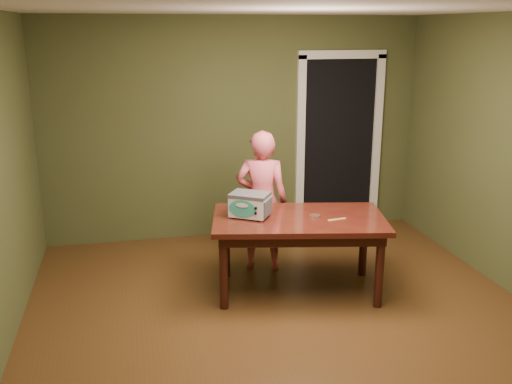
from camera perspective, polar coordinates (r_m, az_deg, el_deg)
floor at (r=4.92m, az=3.70°, el=-13.85°), size 5.00×5.00×0.00m
room_shell at (r=4.33m, az=4.11°, el=6.14°), size 4.52×5.02×2.61m
doorway at (r=7.45m, az=7.43°, el=5.14°), size 1.10×0.66×2.25m
dining_table at (r=5.38m, az=4.30°, el=-3.52°), size 1.75×1.20×0.75m
toy_oven at (r=5.31m, az=-0.63°, el=-1.21°), size 0.43×0.40×0.23m
baking_pan at (r=5.36m, az=5.91°, el=-2.40°), size 0.10×0.10×0.02m
spatula at (r=5.31m, az=8.09°, el=-2.73°), size 0.18×0.05×0.01m
child at (r=5.87m, az=0.59°, el=-0.90°), size 0.62×0.51×1.47m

